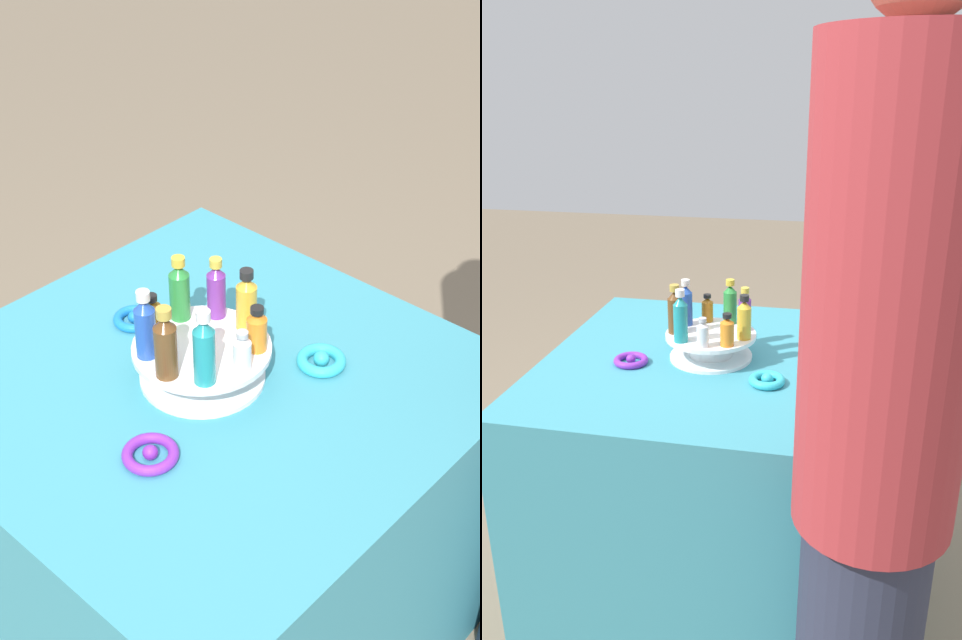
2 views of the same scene
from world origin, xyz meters
The scene contains 15 objects.
ground_plane centered at (0.00, 0.00, 0.00)m, with size 12.00×12.00×0.00m, color #756651.
party_table centered at (0.00, 0.00, 0.39)m, with size 0.97×0.97×0.78m.
display_stand centered at (0.00, 0.00, 0.82)m, with size 0.27×0.27×0.08m.
bottle_brown centered at (0.01, -0.10, 0.92)m, with size 0.04×0.04×0.15m.
bottle_teal centered at (0.08, -0.07, 0.93)m, with size 0.04×0.04×0.15m.
bottle_clear centered at (0.10, 0.00, 0.89)m, with size 0.03×0.03×0.08m.
bottle_orange centered at (0.08, 0.06, 0.90)m, with size 0.04×0.04×0.09m.
bottle_gold centered at (0.02, 0.10, 0.92)m, with size 0.04×0.04×0.13m.
bottle_purple centered at (-0.05, 0.09, 0.92)m, with size 0.04×0.04×0.13m.
bottle_green centered at (-0.10, 0.04, 0.92)m, with size 0.04×0.04×0.14m.
bottle_amber centered at (-0.10, -0.03, 0.89)m, with size 0.04×0.04×0.09m.
bottle_blue centered at (-0.06, -0.09, 0.92)m, with size 0.04×0.04×0.14m.
ribbon_bow_blue centered at (-0.23, 0.03, 0.79)m, with size 0.09×0.09×0.03m.
ribbon_bow_purple centered at (0.09, -0.22, 0.79)m, with size 0.10×0.10×0.03m.
ribbon_bow_teal centered at (0.14, 0.19, 0.79)m, with size 0.10×0.10×0.03m.
Camera 1 is at (0.96, -0.93, 1.88)m, focal length 50.00 mm.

